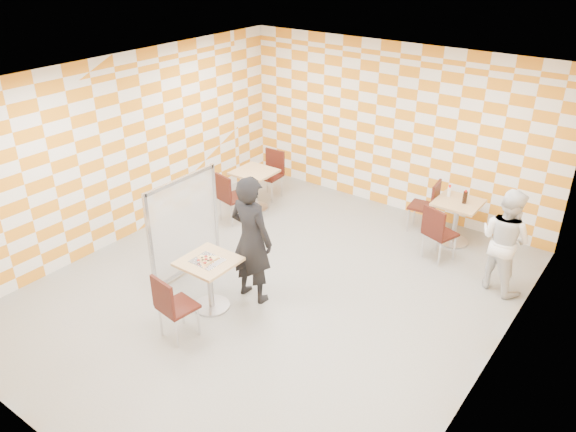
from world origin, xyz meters
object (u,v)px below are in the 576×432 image
object	(u,v)px
main_table	(209,276)
man_white	(505,240)
chair_empty_near	(229,194)
chair_second_front	(437,230)
chair_second_side	(428,202)
chair_empty_far	(272,170)
partition	(184,226)
second_table	(456,215)
chair_main_front	(171,303)
soda_bottle	(465,197)
sport_bottle	(449,191)
man_dark	(251,239)
empty_table	(255,183)

from	to	relation	value
main_table	man_white	distance (m)	4.13
chair_empty_near	chair_second_front	bearing A→B (deg)	15.15
chair_second_front	chair_second_side	size ratio (longest dim) A/B	1.00
chair_empty_far	partition	xyz separation A→B (m)	(0.65, -2.91, 0.25)
partition	man_white	size ratio (longest dim) A/B	1.00
second_table	man_white	xyz separation A→B (m)	(1.01, -0.88, 0.27)
second_table	chair_second_side	size ratio (longest dim) A/B	0.81
chair_main_front	soda_bottle	world-z (taller)	soda_bottle
chair_empty_near	man_white	world-z (taller)	man_white
second_table	soda_bottle	world-z (taller)	soda_bottle
chair_main_front	chair_second_side	xyz separation A→B (m)	(1.36, 4.57, 0.00)
soda_bottle	sport_bottle	bearing A→B (deg)	160.77
chair_second_front	soda_bottle	distance (m)	0.80
chair_empty_near	soda_bottle	xyz separation A→B (m)	(3.56, 1.66, 0.31)
chair_second_front	chair_second_side	xyz separation A→B (m)	(-0.51, 0.83, 0.00)
chair_main_front	chair_second_side	distance (m)	4.77
chair_main_front	chair_empty_far	distance (m)	4.45
chair_second_side	sport_bottle	size ratio (longest dim) A/B	4.62
chair_second_front	chair_second_side	world-z (taller)	same
chair_main_front	man_dark	size ratio (longest dim) A/B	0.50
main_table	chair_second_side	xyz separation A→B (m)	(1.46, 3.80, 0.04)
chair_second_front	chair_empty_far	xyz separation A→B (m)	(-3.51, 0.39, 0.00)
man_white	empty_table	bearing A→B (deg)	20.78
chair_second_front	chair_second_side	distance (m)	0.97
sport_bottle	soda_bottle	size ratio (longest dim) A/B	0.87
man_dark	man_white	world-z (taller)	man_dark
chair_main_front	soda_bottle	size ratio (longest dim) A/B	4.02
soda_bottle	chair_empty_far	bearing A→B (deg)	-174.68
chair_empty_far	chair_main_front	bearing A→B (deg)	-68.34
chair_second_side	man_dark	size ratio (longest dim) A/B	0.50
chair_second_side	sport_bottle	xyz separation A→B (m)	(0.32, 0.01, 0.29)
main_table	chair_second_front	xyz separation A→B (m)	(1.96, 2.97, 0.04)
main_table	chair_empty_far	size ratio (longest dim) A/B	0.81
empty_table	soda_bottle	distance (m)	3.70
second_table	soda_bottle	bearing A→B (deg)	-4.02
chair_empty_near	man_dark	world-z (taller)	man_dark
second_table	sport_bottle	size ratio (longest dim) A/B	3.75
soda_bottle	chair_second_side	bearing A→B (deg)	170.97
chair_empty_far	main_table	bearing A→B (deg)	-65.25
chair_main_front	chair_second_front	world-z (taller)	same
chair_empty_far	second_table	bearing A→B (deg)	5.56
chair_main_front	man_white	distance (m)	4.63
chair_second_side	soda_bottle	bearing A→B (deg)	-9.03
main_table	partition	distance (m)	1.05
partition	man_white	distance (m)	4.57
main_table	chair_main_front	bearing A→B (deg)	-83.17
chair_main_front	sport_bottle	size ratio (longest dim) A/B	4.62
empty_table	man_white	xyz separation A→B (m)	(4.47, 0.09, 0.27)
chair_main_front	chair_empty_near	xyz separation A→B (m)	(-1.57, 2.81, 0.00)
empty_table	chair_main_front	world-z (taller)	chair_main_front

